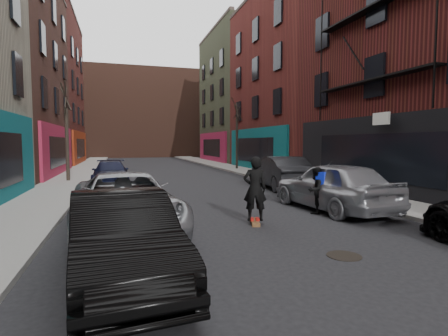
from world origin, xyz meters
TOP-DOWN VIEW (x-y plane):
  - ground at (0.00, 0.00)m, footprint 160.00×160.00m
  - sidewalk_left at (-6.25, 30.00)m, footprint 2.50×84.00m
  - sidewalk_right at (6.25, 30.00)m, footprint 2.50×84.00m
  - buildings_right at (13.50, 16.00)m, footprint 12.00×56.00m
  - building_far at (0.00, 56.00)m, footprint 40.00×10.00m
  - tree_left_far at (-6.20, 18.00)m, footprint 2.00×2.00m
  - tree_right_far at (6.20, 24.00)m, footprint 2.00×2.00m
  - parked_left_mid at (-3.30, 2.06)m, footprint 2.00×4.61m
  - parked_left_far at (-3.20, 5.33)m, footprint 2.96×5.69m
  - parked_left_end at (-3.80, 15.95)m, footprint 1.92×4.61m
  - parked_right_far at (3.65, 6.34)m, footprint 2.37×5.12m
  - parked_right_end at (4.48, 12.10)m, footprint 2.19×5.09m
  - skateboard at (0.36, 5.23)m, footprint 0.42×0.83m
  - skateboarder at (0.36, 5.23)m, footprint 0.76×0.60m
  - pedestrian at (2.81, 6.03)m, footprint 0.92×0.86m
  - manhole at (1.06, 2.06)m, footprint 0.83×0.83m

SIDE VIEW (x-z plane):
  - ground at x=0.00m, z-range 0.00..0.00m
  - manhole at x=1.06m, z-range 0.00..0.01m
  - skateboard at x=0.36m, z-range 0.00..0.10m
  - sidewalk_left at x=-6.25m, z-range 0.00..0.13m
  - sidewalk_right at x=6.25m, z-range 0.00..0.13m
  - parked_left_end at x=-3.80m, z-range 0.00..1.33m
  - parked_left_mid at x=-3.30m, z-range 0.00..1.48m
  - parked_left_far at x=-3.20m, z-range 0.00..1.53m
  - pedestrian at x=2.81m, z-range 0.01..1.53m
  - parked_right_end at x=4.48m, z-range 0.00..1.63m
  - parked_right_far at x=3.65m, z-range 0.00..1.70m
  - skateboarder at x=0.36m, z-range 0.10..1.93m
  - tree_left_far at x=-6.20m, z-range 0.13..6.63m
  - tree_right_far at x=6.20m, z-range 0.13..6.93m
  - building_far at x=0.00m, z-range 0.00..14.00m
  - buildings_right at x=13.50m, z-range 0.00..16.00m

